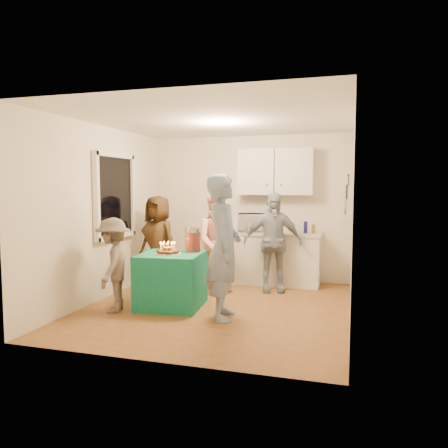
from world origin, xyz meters
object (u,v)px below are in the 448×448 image
(microwave, at_px, (254,223))
(punch_jar, at_px, (193,240))
(woman_back_center, at_px, (219,243))
(child_near_left, at_px, (113,265))
(man_birthday, at_px, (224,247))
(woman_back_right, at_px, (273,242))
(woman_back_left, at_px, (158,242))
(party_table, at_px, (171,280))
(counter, at_px, (256,259))

(microwave, height_order, punch_jar, microwave)
(microwave, bearing_deg, woman_back_center, -129.12)
(punch_jar, height_order, child_near_left, child_near_left)
(man_birthday, bearing_deg, woman_back_right, -24.59)
(man_birthday, height_order, woman_back_left, man_birthday)
(punch_jar, xyz_separation_m, woman_back_right, (0.97, 1.07, -0.13))
(party_table, height_order, woman_back_center, woman_back_center)
(microwave, bearing_deg, counter, -14.76)
(microwave, relative_size, woman_back_left, 0.37)
(counter, bearing_deg, punch_jar, -110.06)
(man_birthday, relative_size, child_near_left, 1.45)
(counter, distance_m, party_table, 2.02)
(party_table, xyz_separation_m, woman_back_right, (1.21, 1.30, 0.42))
(woman_back_left, bearing_deg, man_birthday, -20.22)
(counter, distance_m, woman_back_left, 1.75)
(party_table, bearing_deg, woman_back_center, 67.89)
(man_birthday, xyz_separation_m, woman_back_left, (-1.55, 1.35, -0.16))
(punch_jar, height_order, woman_back_right, woman_back_right)
(microwave, distance_m, man_birthday, 2.16)
(counter, xyz_separation_m, woman_back_right, (0.38, -0.54, 0.37))
(counter, height_order, punch_jar, punch_jar)
(counter, relative_size, microwave, 3.89)
(punch_jar, relative_size, woman_back_left, 0.22)
(counter, xyz_separation_m, woman_back_center, (-0.43, -0.85, 0.37))
(man_birthday, xyz_separation_m, woman_back_center, (-0.46, 1.31, -0.12))
(counter, relative_size, woman_back_left, 1.43)
(punch_jar, distance_m, woman_back_left, 1.24)
(microwave, relative_size, man_birthday, 0.30)
(microwave, relative_size, party_table, 0.67)
(party_table, relative_size, man_birthday, 0.46)
(woman_back_left, height_order, woman_back_center, woman_back_center)
(counter, height_order, man_birthday, man_birthday)
(punch_jar, relative_size, man_birthday, 0.18)
(microwave, relative_size, woman_back_center, 0.35)
(microwave, xyz_separation_m, child_near_left, (-1.44, -2.28, -0.43))
(man_birthday, height_order, woman_back_right, man_birthday)
(microwave, relative_size, child_near_left, 0.44)
(party_table, bearing_deg, man_birthday, -19.93)
(microwave, xyz_separation_m, man_birthday, (0.08, -2.16, -0.14))
(woman_back_center, height_order, woman_back_right, same)
(woman_back_left, relative_size, child_near_left, 1.20)
(counter, xyz_separation_m, woman_back_left, (-1.51, -0.80, 0.34))
(party_table, distance_m, woman_back_center, 1.15)
(woman_back_left, height_order, woman_back_right, woman_back_right)
(punch_jar, relative_size, woman_back_right, 0.21)
(woman_back_right, bearing_deg, woman_back_left, 171.99)
(woman_back_center, bearing_deg, party_table, -135.05)
(microwave, bearing_deg, woman_back_left, -166.07)
(punch_jar, bearing_deg, party_table, -137.36)
(counter, relative_size, punch_jar, 6.47)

